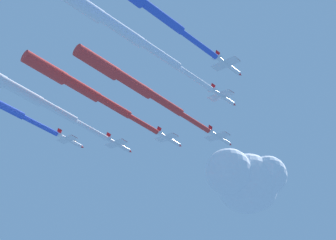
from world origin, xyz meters
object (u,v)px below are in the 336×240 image
(jet_lead, at_px, (132,83))
(jet_port_mid, at_px, (20,91))
(jet_port_inner, at_px, (80,87))
(jet_starboard_inner, at_px, (118,28))

(jet_lead, relative_size, jet_port_mid, 0.99)
(jet_port_mid, bearing_deg, jet_lead, -68.22)
(jet_port_inner, relative_size, jet_starboard_inner, 0.89)
(jet_lead, bearing_deg, jet_port_inner, 107.63)
(jet_port_inner, bearing_deg, jet_port_mid, 115.53)
(jet_lead, distance_m, jet_starboard_inner, 17.57)
(jet_starboard_inner, bearing_deg, jet_lead, 17.94)
(jet_lead, relative_size, jet_starboard_inner, 0.92)
(jet_port_inner, distance_m, jet_port_mid, 15.93)
(jet_port_inner, xyz_separation_m, jet_port_mid, (-6.85, 14.34, -1.11))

